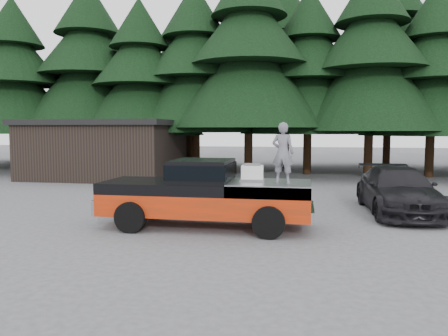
% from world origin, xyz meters
% --- Properties ---
extents(ground, '(120.00, 120.00, 0.00)m').
position_xyz_m(ground, '(0.00, 0.00, 0.00)').
color(ground, '#4B4B4D').
rests_on(ground, ground).
extents(pickup_truck, '(6.00, 2.04, 1.33)m').
position_xyz_m(pickup_truck, '(-0.43, 0.28, 0.67)').
color(pickup_truck, red).
rests_on(pickup_truck, ground).
extents(truck_cab, '(1.66, 1.90, 0.59)m').
position_xyz_m(truck_cab, '(-0.53, 0.28, 1.62)').
color(truck_cab, black).
rests_on(truck_cab, pickup_truck).
extents(air_compressor, '(0.64, 0.54, 0.41)m').
position_xyz_m(air_compressor, '(0.86, 0.46, 1.54)').
color(air_compressor, silver).
rests_on(air_compressor, pickup_truck).
extents(man_on_bed, '(0.66, 0.51, 1.63)m').
position_xyz_m(man_on_bed, '(1.72, 0.12, 2.14)').
color(man_on_bed, slate).
rests_on(man_on_bed, pickup_truck).
extents(parked_car, '(2.31, 5.29, 1.51)m').
position_xyz_m(parked_car, '(5.36, 3.52, 0.76)').
color(parked_car, black).
rests_on(parked_car, ground).
extents(utility_building, '(8.40, 6.40, 3.30)m').
position_xyz_m(utility_building, '(-9.00, 12.00, 1.67)').
color(utility_building, black).
rests_on(utility_building, ground).
extents(treeline, '(60.15, 16.05, 17.50)m').
position_xyz_m(treeline, '(0.42, 17.20, 7.72)').
color(treeline, black).
rests_on(treeline, ground).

